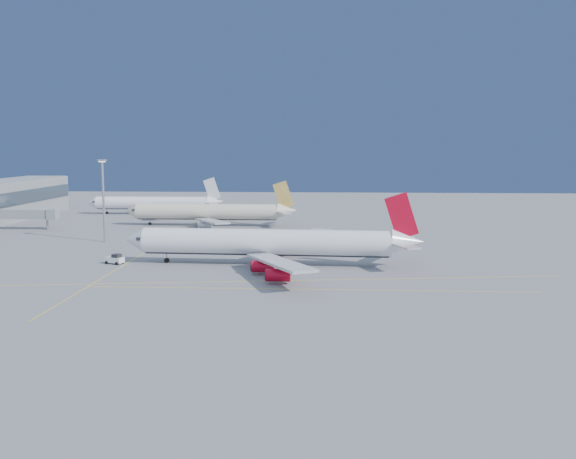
% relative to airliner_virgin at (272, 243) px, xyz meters
% --- Properties ---
extents(ground, '(500.00, 500.00, 0.00)m').
position_rel_airliner_virgin_xyz_m(ground, '(4.55, -11.78, -5.35)').
color(ground, slate).
rests_on(ground, ground).
extents(jet_bridge, '(23.60, 3.60, 6.90)m').
position_rel_airliner_virgin_xyz_m(jet_bridge, '(-88.56, 60.22, -0.17)').
color(jet_bridge, gray).
rests_on(jet_bridge, ground).
extents(taxiway_lines, '(118.86, 140.00, 0.02)m').
position_rel_airliner_virgin_xyz_m(taxiway_lines, '(-10.17, -5.44, -5.34)').
color(taxiway_lines, yellow).
rests_on(taxiway_lines, ground).
extents(airliner_virgin, '(71.86, 64.51, 17.73)m').
position_rel_airliner_virgin_xyz_m(airliner_virgin, '(0.00, 0.00, 0.00)').
color(airliner_virgin, white).
rests_on(airliner_virgin, ground).
extents(airliner_etihad, '(61.92, 57.32, 16.19)m').
position_rel_airliner_virgin_xyz_m(airliner_etihad, '(-27.91, 73.78, -0.42)').
color(airliner_etihad, beige).
rests_on(airliner_etihad, ground).
extents(airliner_third, '(57.15, 52.83, 15.36)m').
position_rel_airliner_virgin_xyz_m(airliner_third, '(-57.68, 110.43, -0.70)').
color(airliner_third, white).
rests_on(airliner_third, ground).
extents(pushback_tug, '(4.85, 3.85, 2.45)m').
position_rel_airliner_virgin_xyz_m(pushback_tug, '(-38.05, -0.79, -4.21)').
color(pushback_tug, white).
rests_on(pushback_tug, ground).
extents(light_mast, '(2.10, 2.10, 24.31)m').
position_rel_airliner_virgin_xyz_m(light_mast, '(-52.60, 34.17, 9.01)').
color(light_mast, gray).
rests_on(light_mast, ground).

